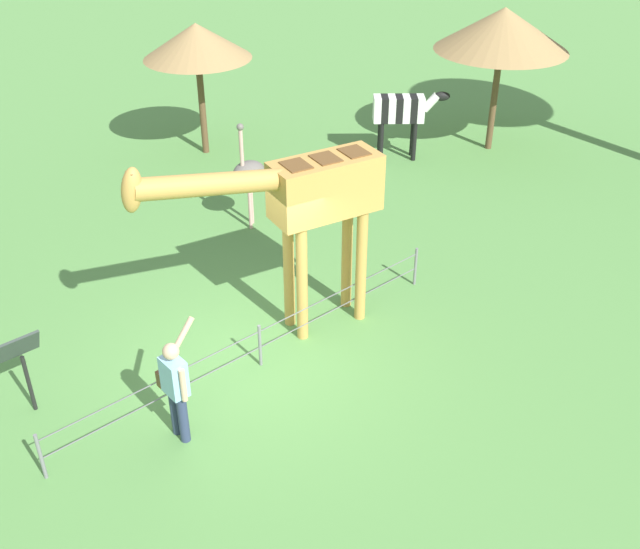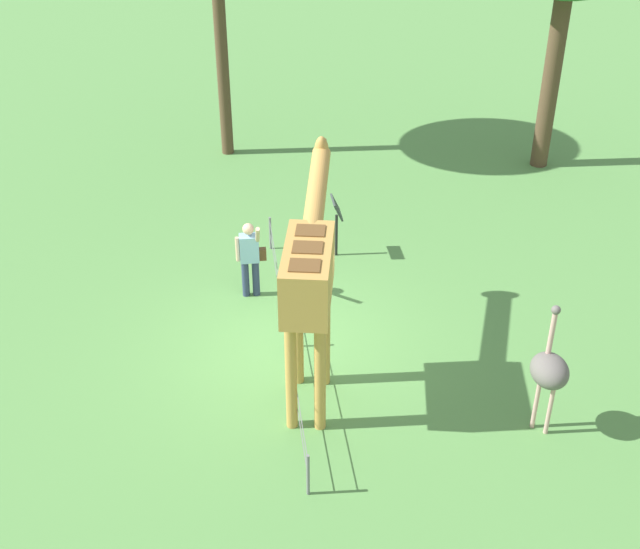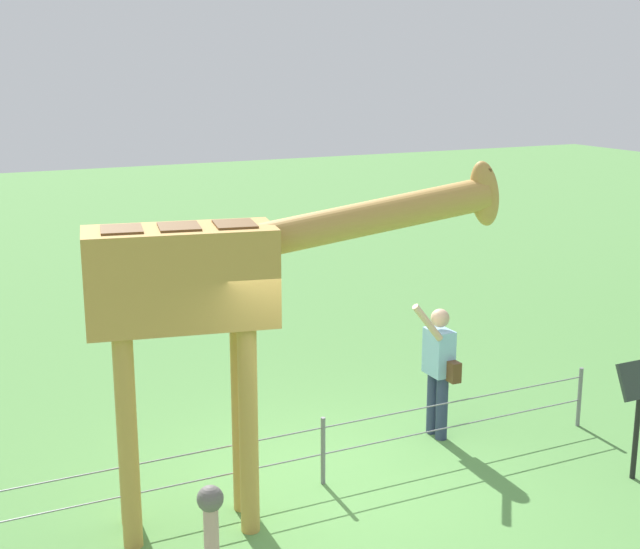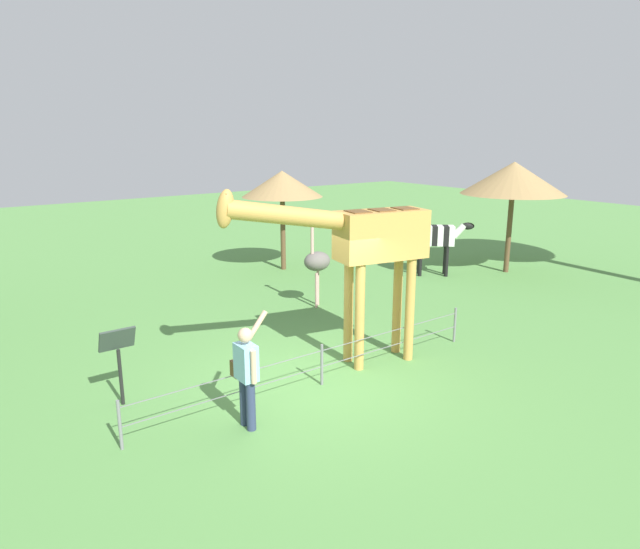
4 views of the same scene
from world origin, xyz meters
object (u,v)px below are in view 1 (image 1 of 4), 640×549
shade_hut_near (503,29)px  ostrich (249,173)px  visitor (175,385)px  zebra (401,112)px  giraffe (306,200)px  shade_hut_far (197,42)px  info_sign (22,357)px

shade_hut_near → ostrich: bearing=-5.3°
visitor → zebra: bearing=-153.2°
visitor → ostrich: bearing=-136.0°
zebra → shade_hut_near: (-2.14, 1.07, 1.78)m
ostrich → giraffe: bearing=67.5°
shade_hut_far → ostrich: bearing=69.1°
zebra → shade_hut_near: shade_hut_near is taller
shade_hut_near → info_sign: shade_hut_near is taller
ostrich → info_sign: 6.17m
giraffe → visitor: bearing=15.2°
visitor → shade_hut_near: shade_hut_near is taller
giraffe → visitor: 3.39m
giraffe → shade_hut_near: 8.88m
zebra → ostrich: ostrich is taller
visitor → shade_hut_far: bearing=-125.9°
shade_hut_near → zebra: bearing=-26.6°
giraffe → info_sign: size_ratio=3.02×
info_sign → giraffe: bearing=166.3°
giraffe → shade_hut_near: giraffe is taller
ostrich → shade_hut_near: (-6.99, 0.64, 1.77)m
ostrich → shade_hut_far: bearing=-110.9°
visitor → info_sign: size_ratio=1.31×
giraffe → ostrich: size_ratio=1.77×
info_sign → visitor: bearing=125.1°
giraffe → zebra: size_ratio=2.40×
giraffe → ostrich: (-1.42, -3.44, -1.16)m
shade_hut_far → giraffe: bearing=68.3°
ostrich → shade_hut_near: 7.24m
shade_hut_far → info_sign: 9.68m
visitor → ostrich: (-4.39, -4.24, 0.27)m
shade_hut_near → info_sign: 12.95m
zebra → ostrich: 4.86m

